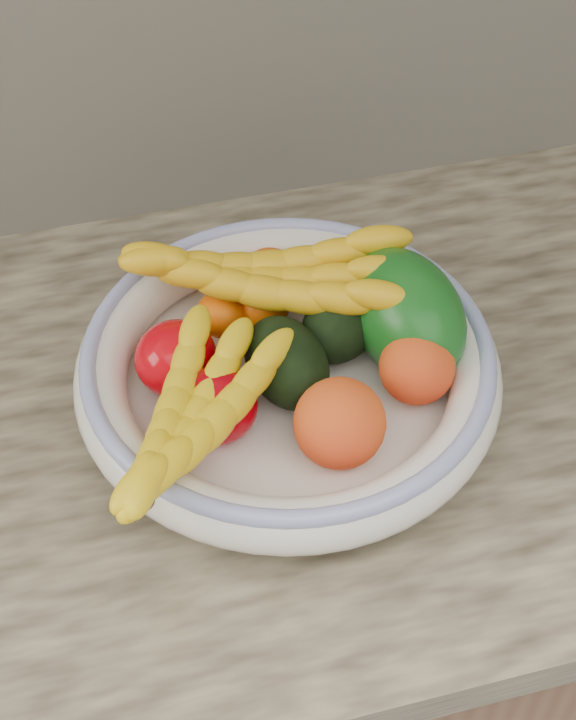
# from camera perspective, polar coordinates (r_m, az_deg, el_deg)

# --- Properties ---
(kitchen_counter) EXTENTS (2.44, 0.66, 1.40)m
(kitchen_counter) POSITION_cam_1_polar(r_m,az_deg,el_deg) (1.33, -0.28, -13.98)
(kitchen_counter) COLOR brown
(kitchen_counter) RESTS_ON ground
(fruit_bowl) EXTENTS (0.39, 0.39, 0.08)m
(fruit_bowl) POSITION_cam_1_polar(r_m,az_deg,el_deg) (0.92, 0.00, -0.49)
(fruit_bowl) COLOR white
(fruit_bowl) RESTS_ON kitchen_counter
(clementine_back_left) EXTENTS (0.06, 0.06, 0.04)m
(clementine_back_left) POSITION_cam_1_polar(r_m,az_deg,el_deg) (0.96, -3.81, 2.63)
(clementine_back_left) COLOR #F86805
(clementine_back_left) RESTS_ON fruit_bowl
(clementine_back_right) EXTENTS (0.07, 0.07, 0.05)m
(clementine_back_right) POSITION_cam_1_polar(r_m,az_deg,el_deg) (1.00, -1.06, 4.87)
(clementine_back_right) COLOR #FF5605
(clementine_back_right) RESTS_ON fruit_bowl
(clementine_back_mid) EXTENTS (0.06, 0.06, 0.05)m
(clementine_back_mid) POSITION_cam_1_polar(r_m,az_deg,el_deg) (0.97, -1.39, 3.04)
(clementine_back_mid) COLOR #F96905
(clementine_back_mid) RESTS_ON fruit_bowl
(tomato_left) EXTENTS (0.09, 0.09, 0.07)m
(tomato_left) POSITION_cam_1_polar(r_m,az_deg,el_deg) (0.91, -6.38, 0.07)
(tomato_left) COLOR #C2020C
(tomato_left) RESTS_ON fruit_bowl
(tomato_near_left) EXTENTS (0.09, 0.09, 0.07)m
(tomato_near_left) POSITION_cam_1_polar(r_m,az_deg,el_deg) (0.87, -4.11, -2.60)
(tomato_near_left) COLOR #A6000A
(tomato_near_left) RESTS_ON fruit_bowl
(avocado_center) EXTENTS (0.09, 0.11, 0.07)m
(avocado_center) POSITION_cam_1_polar(r_m,az_deg,el_deg) (0.90, -0.09, -0.15)
(avocado_center) COLOR black
(avocado_center) RESTS_ON fruit_bowl
(avocado_right) EXTENTS (0.12, 0.12, 0.07)m
(avocado_right) POSITION_cam_1_polar(r_m,az_deg,el_deg) (0.94, 3.15, 2.23)
(avocado_right) COLOR black
(avocado_right) RESTS_ON fruit_bowl
(green_mango) EXTENTS (0.15, 0.17, 0.13)m
(green_mango) POSITION_cam_1_polar(r_m,az_deg,el_deg) (0.93, 6.66, 2.67)
(green_mango) COLOR #0E4A11
(green_mango) RESTS_ON fruit_bowl
(peach_front) EXTENTS (0.10, 0.10, 0.08)m
(peach_front) POSITION_cam_1_polar(r_m,az_deg,el_deg) (0.85, 2.95, -3.61)
(peach_front) COLOR orange
(peach_front) RESTS_ON fruit_bowl
(peach_right) EXTENTS (0.08, 0.08, 0.07)m
(peach_right) POSITION_cam_1_polar(r_m,az_deg,el_deg) (0.90, 7.35, -0.41)
(peach_right) COLOR orange
(peach_right) RESTS_ON fruit_bowl
(banana_bunch_back) EXTENTS (0.31, 0.19, 0.08)m
(banana_bunch_back) POSITION_cam_1_polar(r_m,az_deg,el_deg) (0.94, -1.21, 4.41)
(banana_bunch_back) COLOR #E8B312
(banana_bunch_back) RESTS_ON fruit_bowl
(banana_bunch_front) EXTENTS (0.23, 0.27, 0.07)m
(banana_bunch_front) POSITION_cam_1_polar(r_m,az_deg,el_deg) (0.83, -5.47, -3.62)
(banana_bunch_front) COLOR yellow
(banana_bunch_front) RESTS_ON fruit_bowl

